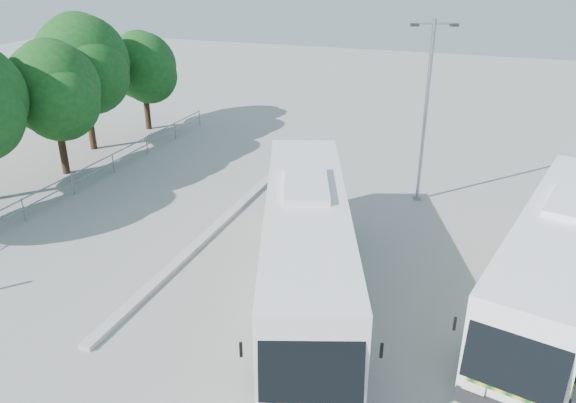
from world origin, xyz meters
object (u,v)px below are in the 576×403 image
at_px(tree_far_d, 83,62).
at_px(coach_main, 306,245).
at_px(lamppost, 426,105).
at_px(coach_adjacent, 558,260).
at_px(tree_far_c, 54,89).
at_px(tree_far_e, 144,66).

height_order(tree_far_d, coach_main, tree_far_d).
bearing_deg(lamppost, coach_adjacent, -73.54).
relative_size(tree_far_c, lamppost, 0.84).
distance_m(tree_far_e, coach_adjacent, 25.94).
distance_m(tree_far_d, tree_far_e, 4.65).
bearing_deg(coach_main, coach_adjacent, -5.59).
bearing_deg(tree_far_c, coach_main, -23.37).
bearing_deg(lamppost, tree_far_e, 144.37).
relative_size(tree_far_d, coach_main, 0.60).
relative_size(tree_far_c, coach_main, 0.53).
xyz_separation_m(tree_far_e, coach_adjacent, (22.48, -12.76, -2.14)).
xyz_separation_m(tree_far_d, coach_main, (15.89, -10.05, -2.99)).
distance_m(tree_far_d, lamppost, 18.17).
xyz_separation_m(tree_far_c, lamppost, (16.94, 2.73, 0.02)).
distance_m(tree_far_d, coach_main, 19.03).
height_order(tree_far_d, tree_far_e, tree_far_d).
xyz_separation_m(tree_far_e, lamppost, (17.45, -5.47, 0.39)).
relative_size(tree_far_e, coach_main, 0.49).
distance_m(coach_main, coach_adjacent, 7.50).
distance_m(tree_far_d, coach_adjacent, 24.78).
xyz_separation_m(tree_far_d, lamppost, (18.13, -0.97, -0.54)).
distance_m(tree_far_e, lamppost, 18.29).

